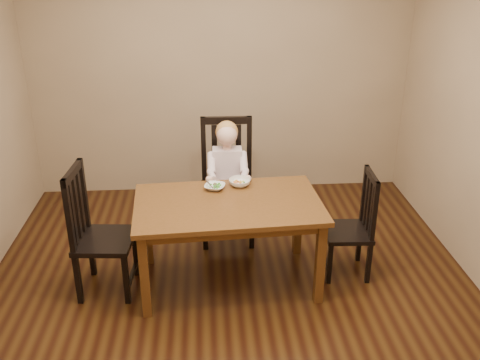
{
  "coord_description": "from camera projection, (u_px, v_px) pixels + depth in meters",
  "views": [
    {
      "loc": [
        -0.17,
        -3.57,
        2.56
      ],
      "look_at": [
        0.09,
        0.25,
        0.86
      ],
      "focal_mm": 40.0,
      "sensor_mm": 36.0,
      "label": 1
    }
  ],
  "objects": [
    {
      "name": "room",
      "position": [
        230.0,
        131.0,
        3.76
      ],
      "size": [
        4.01,
        4.01,
        2.71
      ],
      "color": "#3A220C",
      "rests_on": "ground"
    },
    {
      "name": "dining_table",
      "position": [
        228.0,
        212.0,
        4.17
      ],
      "size": [
        1.5,
        0.96,
        0.72
      ],
      "rotation": [
        0.0,
        0.0,
        0.06
      ],
      "color": "#4B3011",
      "rests_on": "room"
    },
    {
      "name": "chair_child",
      "position": [
        227.0,
        183.0,
        4.92
      ],
      "size": [
        0.49,
        0.47,
        1.13
      ],
      "rotation": [
        0.0,
        0.0,
        3.13
      ],
      "color": "black",
      "rests_on": "room"
    },
    {
      "name": "chair_left",
      "position": [
        98.0,
        234.0,
        4.13
      ],
      "size": [
        0.46,
        0.48,
        1.05
      ],
      "rotation": [
        0.0,
        0.0,
        -1.65
      ],
      "color": "black",
      "rests_on": "room"
    },
    {
      "name": "chair_right",
      "position": [
        353.0,
        226.0,
        4.38
      ],
      "size": [
        0.39,
        0.4,
        0.9
      ],
      "rotation": [
        0.0,
        0.0,
        1.53
      ],
      "color": "black",
      "rests_on": "room"
    },
    {
      "name": "toddler",
      "position": [
        227.0,
        170.0,
        4.8
      ],
      "size": [
        0.35,
        0.44,
        0.6
      ],
      "primitive_type": null,
      "rotation": [
        0.0,
        0.0,
        3.13
      ],
      "color": "silver",
      "rests_on": "chair_child"
    },
    {
      "name": "bowl_peas",
      "position": [
        215.0,
        187.0,
        4.35
      ],
      "size": [
        0.2,
        0.2,
        0.04
      ],
      "primitive_type": "imported",
      "rotation": [
        0.0,
        0.0,
        -0.29
      ],
      "color": "white",
      "rests_on": "dining_table"
    },
    {
      "name": "bowl_veg",
      "position": [
        240.0,
        182.0,
        4.41
      ],
      "size": [
        0.2,
        0.2,
        0.06
      ],
      "primitive_type": "imported",
      "rotation": [
        0.0,
        0.0,
        -0.15
      ],
      "color": "white",
      "rests_on": "dining_table"
    },
    {
      "name": "fork",
      "position": [
        210.0,
        185.0,
        4.32
      ],
      "size": [
        0.07,
        0.11,
        0.05
      ],
      "rotation": [
        0.0,
        0.0,
        0.54
      ],
      "color": "silver",
      "rests_on": "bowl_peas"
    }
  ]
}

